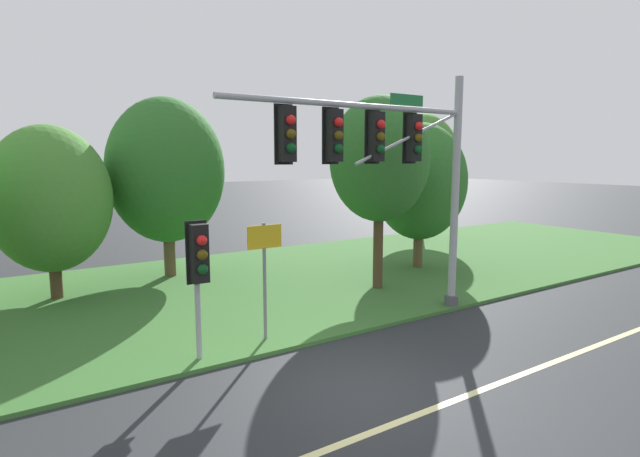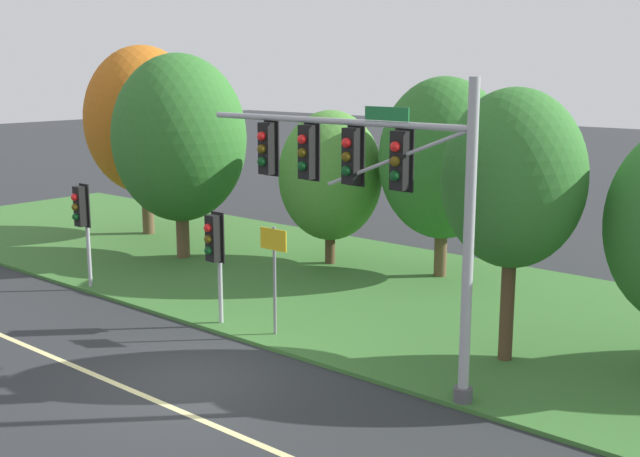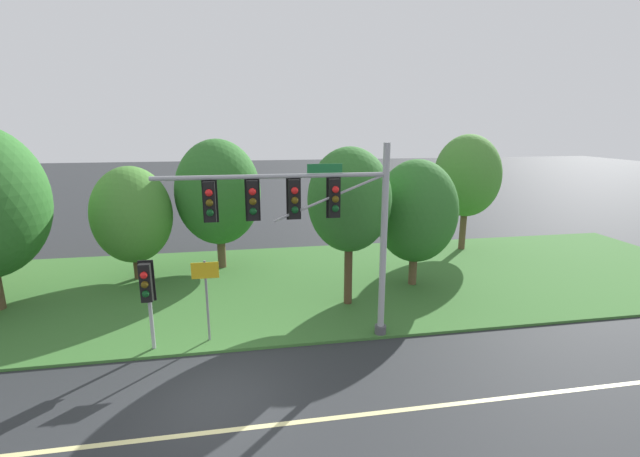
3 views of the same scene
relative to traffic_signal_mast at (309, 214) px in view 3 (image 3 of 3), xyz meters
name	(u,v)px [view 3 (image 3 of 3)]	position (x,y,z in m)	size (l,w,h in m)	color
ground_plane	(218,401)	(-2.90, -2.74, -4.43)	(160.00, 160.00, 0.00)	#282B2D
lane_stripe	(215,432)	(-2.90, -3.94, -4.43)	(36.00, 0.16, 0.01)	beige
grass_verge	(229,287)	(-2.90, 5.51, -4.38)	(48.00, 11.50, 0.10)	#386B2D
traffic_signal_mast	(309,214)	(0.00, 0.00, 0.00)	(7.38, 0.49, 6.54)	#9EA0A5
pedestrian_signal_near_kerb	(147,287)	(-5.10, 0.11, -2.16)	(0.46, 0.55, 3.01)	#9EA0A5
route_sign_post	(206,288)	(-3.36, 0.54, -2.45)	(0.88, 0.08, 2.80)	slate
tree_behind_signpost	(132,215)	(-7.14, 7.26, -1.27)	(3.56, 3.56, 5.29)	#4C3823
tree_mid_verge	(218,192)	(-3.30, 8.29, -0.49)	(4.14, 4.14, 6.44)	brown
tree_tall_centre	(349,200)	(1.97, 2.76, -0.09)	(3.25, 3.25, 6.29)	#4C3823
tree_right_far	(416,211)	(5.38, 4.36, -0.96)	(3.63, 3.63, 5.65)	brown
tree_furthest_back	(467,176)	(10.37, 9.27, -0.07)	(3.69, 3.69, 6.59)	brown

